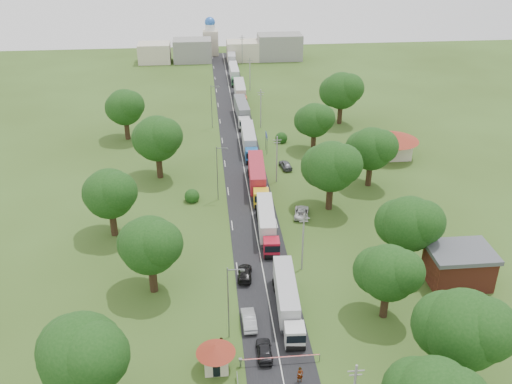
{
  "coord_description": "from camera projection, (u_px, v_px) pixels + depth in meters",
  "views": [
    {
      "loc": [
        -7.37,
        -72.66,
        46.86
      ],
      "look_at": [
        0.79,
        11.5,
        3.0
      ],
      "focal_mm": 40.0,
      "sensor_mm": 36.0,
      "label": 1
    }
  ],
  "objects": [
    {
      "name": "truck_1",
      "position": [
        267.0,
        223.0,
        88.12
      ],
      "size": [
        3.0,
        14.12,
        3.9
      ],
      "color": "#A81326",
      "rests_on": "ground"
    },
    {
      "name": "pedestrian_near",
      "position": [
        300.0,
        375.0,
        61.5
      ],
      "size": [
        0.76,
        0.55,
        1.96
      ],
      "primitive_type": "imported",
      "rotation": [
        0.0,
        0.0,
        0.11
      ],
      "color": "gray",
      "rests_on": "ground"
    },
    {
      "name": "house_cream",
      "position": [
        392.0,
        140.0,
        113.8
      ],
      "size": [
        10.08,
        10.08,
        5.8
      ],
      "color": "beige",
      "rests_on": "ground"
    },
    {
      "name": "truck_3",
      "position": [
        249.0,
        140.0,
        117.72
      ],
      "size": [
        2.76,
        14.71,
        4.07
      ],
      "color": "#185291",
      "rests_on": "ground"
    },
    {
      "name": "truck_0",
      "position": [
        287.0,
        298.0,
        71.49
      ],
      "size": [
        3.0,
        14.31,
        3.95
      ],
      "color": "silver",
      "rests_on": "ground"
    },
    {
      "name": "tree_5",
      "position": [
        371.0,
        148.0,
        101.0
      ],
      "size": [
        8.8,
        8.8,
        11.07
      ],
      "color": "#382616",
      "rests_on": "ground"
    },
    {
      "name": "tree_6",
      "position": [
        314.0,
        120.0,
        115.7
      ],
      "size": [
        8.0,
        8.0,
        10.1
      ],
      "color": "#382616",
      "rests_on": "ground"
    },
    {
      "name": "tree_13",
      "position": [
        125.0,
        107.0,
        120.92
      ],
      "size": [
        8.8,
        8.8,
        11.07
      ],
      "color": "#382616",
      "rests_on": "ground"
    },
    {
      "name": "info_sign",
      "position": [
        266.0,
        138.0,
        116.39
      ],
      "size": [
        0.12,
        3.1,
        4.1
      ],
      "color": "slate",
      "rests_on": "ground"
    },
    {
      "name": "pedestrian_booth",
      "position": [
        221.0,
        344.0,
        66.03
      ],
      "size": [
        0.74,
        0.89,
        1.64
      ],
      "primitive_type": "imported",
      "rotation": [
        0.0,
        0.0,
        -1.4
      ],
      "color": "gray",
      "rests_on": "ground"
    },
    {
      "name": "church",
      "position": [
        210.0,
        38.0,
        187.84
      ],
      "size": [
        5.0,
        5.0,
        12.3
      ],
      "color": "beige",
      "rests_on": "ground"
    },
    {
      "name": "lamp_2",
      "position": [
        212.0,
        104.0,
        127.57
      ],
      "size": [
        2.03,
        0.22,
        10.0
      ],
      "color": "slate",
      "rests_on": "ground"
    },
    {
      "name": "car_lane_mid",
      "position": [
        249.0,
        320.0,
        69.89
      ],
      "size": [
        1.75,
        4.71,
        1.54
      ],
      "primitive_type": "imported",
      "rotation": [
        0.0,
        0.0,
        3.17
      ],
      "color": "#A5A7AD",
      "rests_on": "ground"
    },
    {
      "name": "pole_1",
      "position": [
        303.0,
        241.0,
        78.53
      ],
      "size": [
        1.6,
        0.24,
        9.0
      ],
      "color": "gray",
      "rests_on": "ground"
    },
    {
      "name": "tree_11",
      "position": [
        110.0,
        193.0,
        85.75
      ],
      "size": [
        8.8,
        8.8,
        11.07
      ],
      "color": "#382616",
      "rests_on": "ground"
    },
    {
      "name": "tree_2",
      "position": [
        388.0,
        272.0,
        68.79
      ],
      "size": [
        8.0,
        8.0,
        10.1
      ],
      "color": "#382616",
      "rests_on": "ground"
    },
    {
      "name": "car_verge_near",
      "position": [
        302.0,
        212.0,
        93.87
      ],
      "size": [
        3.24,
        5.3,
        1.37
      ],
      "primitive_type": "imported",
      "rotation": [
        0.0,
        0.0,
        2.93
      ],
      "color": "silver",
      "rests_on": "ground"
    },
    {
      "name": "house_brick",
      "position": [
        459.0,
        266.0,
        76.81
      ],
      "size": [
        8.6,
        6.6,
        5.2
      ],
      "color": "maroon",
      "rests_on": "ground"
    },
    {
      "name": "distant_town",
      "position": [
        226.0,
        50.0,
        182.05
      ],
      "size": [
        52.0,
        8.0,
        8.0
      ],
      "color": "gray",
      "rests_on": "ground"
    },
    {
      "name": "pole_2",
      "position": [
        277.0,
        159.0,
        103.27
      ],
      "size": [
        1.6,
        0.24,
        9.0
      ],
      "color": "gray",
      "rests_on": "ground"
    },
    {
      "name": "tree_7",
      "position": [
        341.0,
        90.0,
        129.17
      ],
      "size": [
        9.6,
        9.6,
        12.05
      ],
      "color": "#382616",
      "rests_on": "ground"
    },
    {
      "name": "pole_3",
      "position": [
        261.0,
        108.0,
        128.01
      ],
      "size": [
        1.6,
        0.24,
        9.0
      ],
      "color": "gray",
      "rests_on": "ground"
    },
    {
      "name": "boom_barrier",
      "position": [
        268.0,
        359.0,
        63.79
      ],
      "size": [
        9.22,
        0.35,
        1.18
      ],
      "color": "slate",
      "rests_on": "ground"
    },
    {
      "name": "tree_12",
      "position": [
        157.0,
        138.0,
        103.66
      ],
      "size": [
        9.6,
        9.6,
        12.05
      ],
      "color": "#382616",
      "rests_on": "ground"
    },
    {
      "name": "truck_2",
      "position": [
        257.0,
        177.0,
        101.96
      ],
      "size": [
        3.33,
        15.73,
        4.35
      ],
      "color": "yellow",
      "rests_on": "ground"
    },
    {
      "name": "car_verge_far",
      "position": [
        285.0,
        165.0,
        110.3
      ],
      "size": [
        2.48,
        4.59,
        1.48
      ],
      "primitive_type": "imported",
      "rotation": [
        0.0,
        0.0,
        3.32
      ],
      "color": "#505357",
      "rests_on": "ground"
    },
    {
      "name": "truck_7",
      "position": [
        232.0,
        59.0,
        177.61
      ],
      "size": [
        2.91,
        13.94,
        3.85
      ],
      "color": "silver",
      "rests_on": "ground"
    },
    {
      "name": "tree_1",
      "position": [
        463.0,
        328.0,
        57.97
      ],
      "size": [
        9.6,
        9.6,
        12.05
      ],
      "color": "#382616",
      "rests_on": "ground"
    },
    {
      "name": "tree_3",
      "position": [
        409.0,
        223.0,
        77.86
      ],
      "size": [
        8.8,
        8.8,
        11.07
      ],
      "color": "#382616",
      "rests_on": "ground"
    },
    {
      "name": "lamp_0",
      "position": [
        229.0,
        300.0,
        65.72
      ],
      "size": [
        2.03,
        0.22,
        10.0
      ],
      "color": "slate",
      "rests_on": "ground"
    },
    {
      "name": "road",
      "position": [
        247.0,
        185.0,
        104.07
      ],
      "size": [
        8.0,
        200.0,
        0.04
      ],
      "primitive_type": "cube",
      "color": "black",
      "rests_on": "ground"
    },
    {
      "name": "lamp_1",
      "position": [
        218.0,
        171.0,
        96.64
      ],
      "size": [
        2.03,
        0.22,
        10.0
      ],
      "color": "slate",
      "rests_on": "ground"
    },
    {
      "name": "tree_10",
      "position": [
        150.0,
        244.0,
        73.09
      ],
      "size": [
        8.8,
        8.8,
        11.07
      ],
      "color": "#382616",
      "rests_on": "ground"
    },
    {
      "name": "truck_5",
      "position": [
        240.0,
        92.0,
        146.88
      ],
      "size": [
        2.71,
        14.85,
        4.11
      ],
      "color": "#A53B19",
      "rests_on": "ground"
    },
    {
      "name": "tree_4",
      "position": [
        331.0,
        166.0,
        92.89
      ],
      "size": [
        9.6,
        9.6,
        12.05
      ],
      "color": "#382616",
      "rests_on": "ground"
    },
    {
      "name": "truck_4",
      "position": [
        242.0,
        111.0,
        133.54
      ],
      "size": [
        3.04,
        15.11,
        4.18
      ],
      "color": "silver",
      "rests_on": "ground"
    },
    {
      "name": "guard_booth",
      "position": [
        216.0,
        354.0,
        62.7
      ],
      "size": [
        4.4,
        4.4,
        3.45
      ],
      "color": "beige",
      "rests_on": "ground"
    },
    {
      "name": "car_lane_front",
      "position": [
        264.0,
        351.0,
        65.16
      ],
      "size": [
        1.8,
        4.35,
        1.47
      ],
      "primitive_type": "imported",
      "rotation": [
        0.0,
        0.0,
        3.13
      ],
      "color": "black",
      "rests_on": "ground"
    },
    {
      "name": "pole_4",
      "position": [
        250.0,
        74.0,
        152.75
      ],
      "size": [
        1.6,
        0.24,
        9.0
      ],
      "color": "gray",
      "rests_on": "ground"
    },
    {
      "name": "ground",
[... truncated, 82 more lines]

